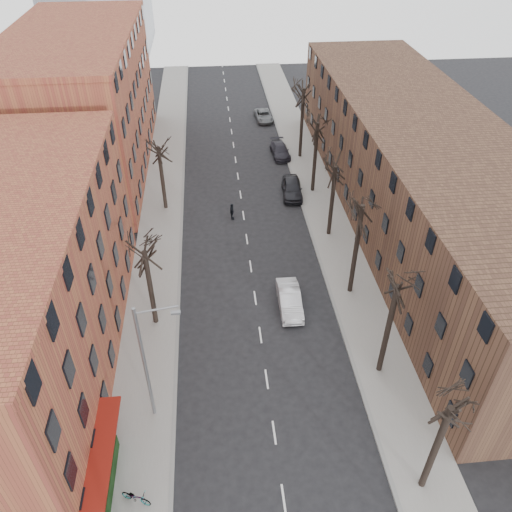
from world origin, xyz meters
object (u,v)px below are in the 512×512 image
object	(u,v)px
parked_car_near	(292,188)
bicycle	(136,497)
parked_car_mid	(280,150)
silver_sedan	(290,300)

from	to	relation	value
parked_car_near	bicycle	distance (m)	33.51
parked_car_mid	silver_sedan	bearing A→B (deg)	-99.31
silver_sedan	bicycle	distance (m)	17.50
parked_car_near	parked_car_mid	bearing A→B (deg)	94.19
parked_car_near	bicycle	xyz separation A→B (m)	(-13.08, -30.86, -0.23)
silver_sedan	parked_car_near	world-z (taller)	parked_car_near
parked_car_mid	bicycle	bearing A→B (deg)	-111.28
parked_car_near	silver_sedan	bearing A→B (deg)	-95.25
bicycle	parked_car_mid	bearing A→B (deg)	5.74
silver_sedan	parked_car_mid	bearing A→B (deg)	84.44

